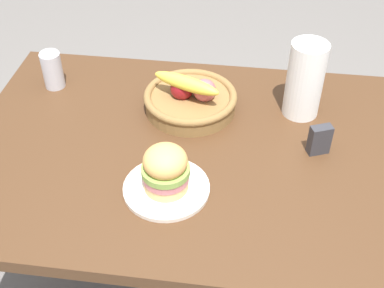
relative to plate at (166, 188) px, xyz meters
name	(u,v)px	position (x,y,z in m)	size (l,w,h in m)	color
dining_table	(206,174)	(0.09, 0.18, -0.11)	(1.40, 0.90, 0.75)	#4C301C
plate	(166,188)	(0.00, 0.00, 0.00)	(0.23, 0.23, 0.01)	silver
sandwich	(166,169)	(0.00, 0.00, 0.07)	(0.12, 0.12, 0.13)	#E5BC75
soda_can	(52,70)	(-0.45, 0.42, 0.06)	(0.07, 0.07, 0.13)	silver
fruit_basket	(190,98)	(0.01, 0.36, 0.04)	(0.29, 0.29, 0.14)	olive
paper_towel_roll	(305,80)	(0.35, 0.39, 0.11)	(0.11, 0.11, 0.24)	white
napkin_holder	(320,140)	(0.40, 0.21, 0.04)	(0.06, 0.03, 0.09)	#333338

